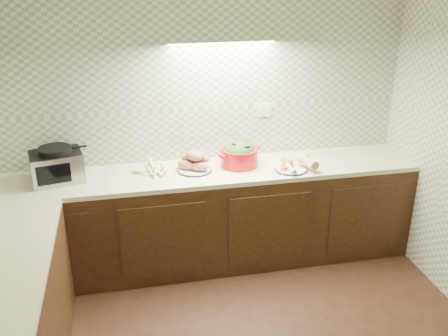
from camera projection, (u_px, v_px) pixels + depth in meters
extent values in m
cube|color=gray|center=(204.00, 116.00, 4.35)|extent=(3.60, 0.05, 2.60)
cube|color=beige|center=(265.00, 110.00, 4.46)|extent=(0.13, 0.01, 0.12)
cube|color=black|center=(211.00, 219.00, 4.45)|extent=(3.60, 0.60, 0.86)
cube|color=beige|center=(210.00, 173.00, 4.27)|extent=(3.60, 0.60, 0.04)
cube|color=black|center=(57.00, 166.00, 4.03)|extent=(0.45, 0.37, 0.24)
cube|color=#9E9EA3|center=(59.00, 173.00, 3.90)|extent=(0.39, 0.09, 0.24)
cube|color=black|center=(59.00, 173.00, 3.90)|extent=(0.26, 0.06, 0.16)
cylinder|color=black|center=(55.00, 150.00, 3.98)|extent=(0.31, 0.31, 0.04)
cone|color=#FAECC7|center=(162.00, 170.00, 4.20)|extent=(0.07, 0.17, 0.05)
cone|color=#FAECC7|center=(140.00, 173.00, 4.16)|extent=(0.07, 0.20, 0.05)
cone|color=#FAECC7|center=(162.00, 170.00, 4.22)|extent=(0.06, 0.17, 0.04)
cone|color=#FAECC7|center=(149.00, 170.00, 4.21)|extent=(0.16, 0.14, 0.04)
cone|color=#FAECC7|center=(144.00, 175.00, 4.11)|extent=(0.17, 0.11, 0.04)
cone|color=#FAECC7|center=(159.00, 174.00, 4.14)|extent=(0.18, 0.15, 0.05)
cone|color=#FAECC7|center=(149.00, 173.00, 4.11)|extent=(0.13, 0.18, 0.05)
cone|color=#FAECC7|center=(162.00, 166.00, 4.23)|extent=(0.20, 0.14, 0.04)
cone|color=#FAECC7|center=(155.00, 166.00, 4.25)|extent=(0.08, 0.21, 0.04)
cylinder|color=#151641|center=(194.00, 170.00, 4.26)|extent=(0.30, 0.30, 0.01)
cylinder|color=silver|center=(194.00, 170.00, 4.26)|extent=(0.29, 0.29, 0.02)
ellipsoid|color=#A35956|center=(186.00, 165.00, 4.23)|extent=(0.19, 0.15, 0.08)
ellipsoid|color=#A35956|center=(199.00, 167.00, 4.20)|extent=(0.19, 0.15, 0.08)
ellipsoid|color=#A35956|center=(196.00, 162.00, 4.29)|extent=(0.19, 0.15, 0.08)
ellipsoid|color=#A35956|center=(190.00, 158.00, 4.26)|extent=(0.19, 0.15, 0.08)
ellipsoid|color=#A35956|center=(201.00, 158.00, 4.25)|extent=(0.19, 0.15, 0.08)
ellipsoid|color=#A35956|center=(194.00, 156.00, 4.20)|extent=(0.19, 0.15, 0.08)
ellipsoid|color=#A35956|center=(197.00, 154.00, 4.22)|extent=(0.19, 0.15, 0.08)
cylinder|color=black|center=(191.00, 162.00, 4.36)|extent=(0.15, 0.15, 0.05)
sphere|color=maroon|center=(189.00, 158.00, 4.33)|extent=(0.08, 0.08, 0.08)
sphere|color=silver|center=(194.00, 158.00, 4.36)|extent=(0.05, 0.05, 0.05)
cylinder|color=red|center=(239.00, 157.00, 4.33)|extent=(0.42, 0.42, 0.16)
cube|color=red|center=(223.00, 156.00, 4.23)|extent=(0.06, 0.08, 0.03)
cube|color=red|center=(255.00, 148.00, 4.41)|extent=(0.06, 0.08, 0.03)
ellipsoid|color=#2F5F26|center=(239.00, 150.00, 4.31)|extent=(0.29, 0.29, 0.16)
cylinder|color=#151641|center=(291.00, 169.00, 4.27)|extent=(0.28, 0.28, 0.01)
cylinder|color=silver|center=(291.00, 169.00, 4.27)|extent=(0.27, 0.27, 0.02)
cone|color=#D54E19|center=(289.00, 165.00, 4.29)|extent=(0.09, 0.16, 0.03)
cone|color=#D54E19|center=(288.00, 165.00, 4.29)|extent=(0.13, 0.14, 0.03)
cone|color=#D54E19|center=(288.00, 165.00, 4.28)|extent=(0.10, 0.16, 0.03)
cone|color=#D54E19|center=(286.00, 164.00, 4.25)|extent=(0.10, 0.16, 0.03)
cone|color=#D54E19|center=(286.00, 164.00, 4.26)|extent=(0.15, 0.13, 0.03)
cylinder|color=beige|center=(290.00, 168.00, 4.21)|extent=(0.06, 0.19, 0.04)
cylinder|color=#528537|center=(286.00, 162.00, 4.33)|extent=(0.06, 0.11, 0.05)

